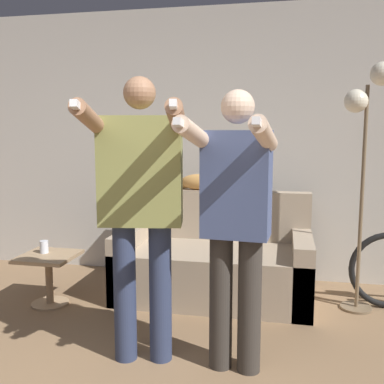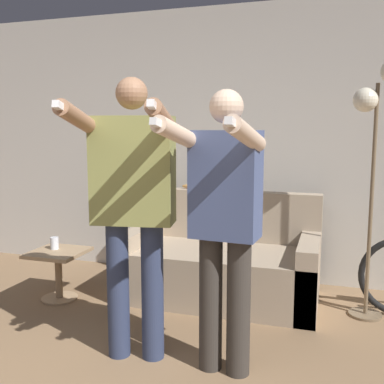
# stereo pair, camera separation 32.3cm
# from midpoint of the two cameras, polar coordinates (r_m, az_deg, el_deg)

# --- Properties ---
(wall_back) EXTENTS (10.00, 0.05, 2.60)m
(wall_back) POSITION_cam_midpoint_polar(r_m,az_deg,el_deg) (4.47, -3.11, 6.04)
(wall_back) COLOR beige
(wall_back) RESTS_ON ground_plane
(couch) EXTENTS (1.64, 0.85, 0.89)m
(couch) POSITION_cam_midpoint_polar(r_m,az_deg,el_deg) (3.96, 0.53, -9.16)
(couch) COLOR tan
(couch) RESTS_ON ground_plane
(person_left) EXTENTS (0.64, 0.74, 1.76)m
(person_left) POSITION_cam_midpoint_polar(r_m,az_deg,el_deg) (2.74, -9.91, -0.89)
(person_left) COLOR #2D3856
(person_left) RESTS_ON ground_plane
(person_right) EXTENTS (0.50, 0.69, 1.67)m
(person_right) POSITION_cam_midpoint_polar(r_m,az_deg,el_deg) (2.59, 2.01, -2.95)
(person_right) COLOR #38332D
(person_right) RESTS_ON ground_plane
(cat) EXTENTS (0.46, 0.13, 0.17)m
(cat) POSITION_cam_midpoint_polar(r_m,az_deg,el_deg) (4.16, -1.27, 1.31)
(cat) COLOR tan
(cat) RESTS_ON couch
(floor_lamp) EXTENTS (0.36, 0.25, 1.95)m
(floor_lamp) POSITION_cam_midpoint_polar(r_m,az_deg,el_deg) (3.68, 19.02, 8.54)
(floor_lamp) COLOR #756047
(floor_lamp) RESTS_ON ground_plane
(side_table) EXTENTS (0.44, 0.44, 0.43)m
(side_table) POSITION_cam_midpoint_polar(r_m,az_deg,el_deg) (3.99, -20.01, -9.17)
(side_table) COLOR #A38460
(side_table) RESTS_ON ground_plane
(cup) EXTENTS (0.07, 0.07, 0.10)m
(cup) POSITION_cam_midpoint_polar(r_m,az_deg,el_deg) (4.01, -20.51, -6.57)
(cup) COLOR silver
(cup) RESTS_ON side_table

